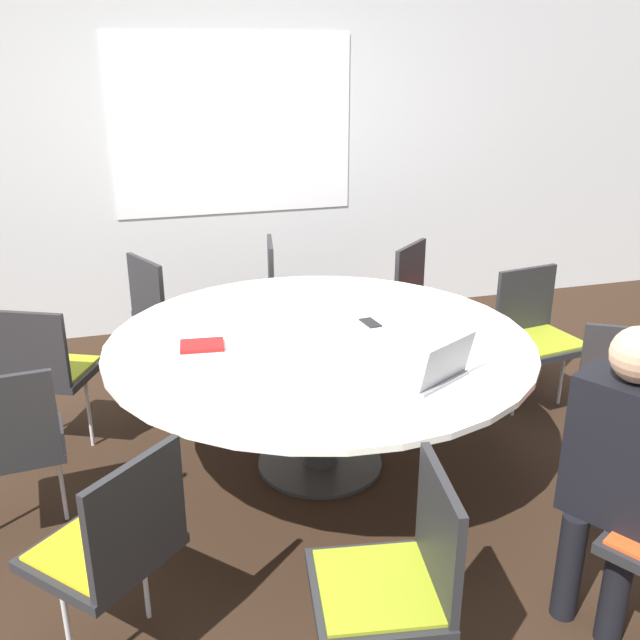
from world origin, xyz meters
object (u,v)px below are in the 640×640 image
at_px(chair_9, 398,572).
at_px(handbag, 505,362).
at_px(chair_7, 9,438).
at_px(spiral_notebook, 202,345).
at_px(chair_5, 166,307).
at_px(person_0, 620,459).
at_px(laptop, 434,370).
at_px(chair_6, 45,365).
at_px(chair_1, 625,405).
at_px(cell_phone, 370,323).
at_px(chair_8, 114,540).
at_px(chair_3, 426,296).
at_px(chair_4, 289,289).
at_px(chair_2, 537,329).

xyz_separation_m(chair_9, handbag, (1.65, 2.10, -0.37)).
xyz_separation_m(chair_7, spiral_notebook, (0.88, 0.26, 0.23)).
relative_size(chair_5, chair_9, 1.00).
height_order(person_0, handbag, person_0).
bearing_deg(laptop, handbag, -161.13).
distance_m(chair_6, chair_9, 2.35).
bearing_deg(spiral_notebook, chair_1, -21.99).
relative_size(person_0, cell_phone, 8.20).
relative_size(chair_9, spiral_notebook, 3.79).
bearing_deg(person_0, spiral_notebook, 14.09).
bearing_deg(chair_5, chair_8, -33.23).
bearing_deg(chair_3, handbag, 95.42).
relative_size(chair_5, person_0, 0.71).
distance_m(chair_1, person_0, 0.89).
xyz_separation_m(chair_3, chair_4, (-0.85, 0.43, 0.00)).
distance_m(chair_9, person_0, 0.93).
distance_m(chair_9, cell_phone, 1.68).
distance_m(chair_5, spiral_notebook, 1.28).
height_order(cell_phone, handbag, cell_phone).
bearing_deg(cell_phone, chair_2, 7.83).
height_order(chair_6, handbag, chair_6).
height_order(chair_5, person_0, person_0).
relative_size(chair_2, spiral_notebook, 3.79).
relative_size(chair_3, chair_6, 1.00).
height_order(chair_4, chair_8, same).
bearing_deg(chair_2, chair_1, 72.86).
bearing_deg(chair_3, chair_1, 56.36).
relative_size(chair_4, chair_8, 1.00).
bearing_deg(handbag, chair_9, -128.11).
height_order(chair_8, chair_9, same).
bearing_deg(chair_8, chair_5, 38.50).
relative_size(chair_6, chair_8, 1.00).
height_order(laptop, spiral_notebook, laptop).
xyz_separation_m(chair_4, chair_5, (-0.87, -0.14, 0.00)).
height_order(chair_4, spiral_notebook, chair_4).
bearing_deg(chair_1, person_0, 79.68).
xyz_separation_m(chair_1, person_0, (-0.57, -0.65, 0.19)).
distance_m(chair_4, handbag, 1.55).
height_order(chair_4, laptop, laptop).
relative_size(chair_2, person_0, 0.71).
height_order(chair_5, spiral_notebook, chair_5).
height_order(chair_5, chair_6, same).
relative_size(person_0, spiral_notebook, 5.34).
xyz_separation_m(chair_1, cell_phone, (-0.98, 0.83, 0.22)).
height_order(chair_1, handbag, chair_1).
relative_size(laptop, handbag, 1.16).
bearing_deg(chair_4, handbag, 67.75).
relative_size(chair_3, chair_7, 1.00).
bearing_deg(chair_3, laptop, 24.69).
distance_m(chair_1, cell_phone, 1.30).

